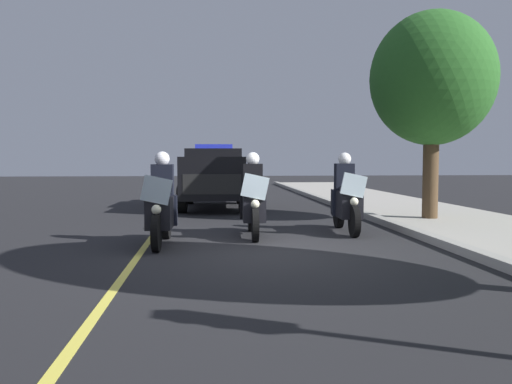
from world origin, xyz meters
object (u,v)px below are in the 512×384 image
object	(u,v)px
police_suv	(214,175)
police_motorcycle_trailing	(346,200)
police_motorcycle_lead_right	(253,202)
police_motorcycle_lead_left	(162,207)
tree_mid_block	(432,79)

from	to	relation	value
police_suv	police_motorcycle_trailing	bearing A→B (deg)	24.93
police_motorcycle_lead_right	police_motorcycle_trailing	xyz separation A→B (m)	(-0.41, 2.04, 0.00)
police_motorcycle_trailing	police_suv	size ratio (longest dim) A/B	0.43
police_motorcycle_lead_left	police_motorcycle_lead_right	world-z (taller)	same
police_motorcycle_lead_left	police_motorcycle_trailing	bearing A→B (deg)	109.31
police_motorcycle_trailing	tree_mid_block	bearing A→B (deg)	122.29
police_motorcycle_lead_right	police_suv	bearing A→B (deg)	-173.45
police_motorcycle_trailing	police_motorcycle_lead_right	bearing A→B (deg)	-78.69
police_motorcycle_lead_left	tree_mid_block	distance (m)	7.60
police_motorcycle_lead_right	police_suv	xyz separation A→B (m)	(-6.38, -0.73, 0.37)
police_motorcycle_lead_right	police_motorcycle_lead_left	bearing A→B (deg)	-62.36
tree_mid_block	police_suv	bearing A→B (deg)	-129.03
police_motorcycle_lead_right	tree_mid_block	xyz separation A→B (m)	(-2.04, 4.62, 2.84)
police_motorcycle_lead_right	police_motorcycle_trailing	size ratio (longest dim) A/B	1.00
police_motorcycle_lead_right	tree_mid_block	bearing A→B (deg)	113.80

